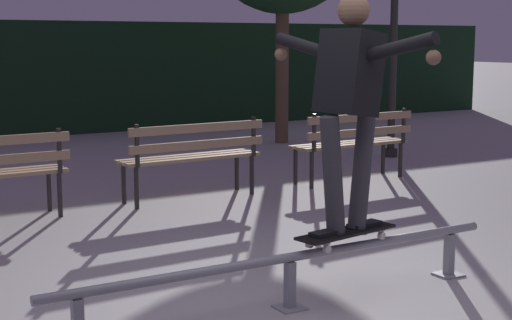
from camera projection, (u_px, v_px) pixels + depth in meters
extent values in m
plane|color=#ADAAA8|center=(309.00, 319.00, 4.86)|extent=(90.00, 90.00, 0.00)
cylinder|color=gray|center=(290.00, 257.00, 4.99)|extent=(3.30, 0.06, 0.06)
cube|color=gray|center=(290.00, 285.00, 5.02)|extent=(0.06, 0.06, 0.31)
cube|color=gray|center=(290.00, 308.00, 5.04)|extent=(0.18, 0.18, 0.01)
cube|color=gray|center=(449.00, 255.00, 5.73)|extent=(0.06, 0.06, 0.31)
cube|color=gray|center=(448.00, 274.00, 5.76)|extent=(0.18, 0.18, 0.01)
cube|color=black|center=(346.00, 232.00, 5.20)|extent=(0.80, 0.33, 0.02)
cube|color=black|center=(346.00, 231.00, 5.20)|extent=(0.79, 0.31, 0.00)
cube|color=#9E9EA3|center=(373.00, 228.00, 5.38)|extent=(0.08, 0.18, 0.02)
cube|color=#9E9EA3|center=(318.00, 241.00, 5.04)|extent=(0.08, 0.18, 0.02)
cylinder|color=beige|center=(381.00, 236.00, 5.32)|extent=(0.06, 0.04, 0.05)
cylinder|color=beige|center=(364.00, 231.00, 5.44)|extent=(0.06, 0.04, 0.05)
cylinder|color=beige|center=(327.00, 249.00, 4.98)|extent=(0.06, 0.04, 0.05)
cylinder|color=beige|center=(310.00, 244.00, 5.10)|extent=(0.06, 0.04, 0.05)
cube|color=black|center=(365.00, 224.00, 5.32)|extent=(0.27, 0.14, 0.03)
cube|color=black|center=(328.00, 233.00, 5.08)|extent=(0.27, 0.14, 0.03)
cylinder|color=#333338|center=(362.00, 171.00, 5.23)|extent=(0.22, 0.16, 0.79)
cylinder|color=#333338|center=(333.00, 176.00, 5.05)|extent=(0.22, 0.16, 0.79)
cube|color=black|center=(349.00, 73.00, 5.04)|extent=(0.39, 0.41, 0.57)
cylinder|color=black|center=(396.00, 48.00, 4.73)|extent=(0.18, 0.61, 0.21)
cylinder|color=black|center=(309.00, 47.00, 5.30)|extent=(0.18, 0.61, 0.21)
sphere|color=brown|center=(433.00, 57.00, 4.53)|extent=(0.09, 0.09, 0.09)
sphere|color=brown|center=(281.00, 54.00, 5.52)|extent=(0.09, 0.09, 0.09)
sphere|color=brown|center=(354.00, 10.00, 5.00)|extent=(0.21, 0.21, 0.21)
cube|color=#282623|center=(49.00, 190.00, 7.89)|extent=(0.04, 0.04, 0.44)
cube|color=#282623|center=(60.00, 195.00, 7.63)|extent=(0.04, 0.04, 0.44)
cube|color=#282623|center=(59.00, 151.00, 7.53)|extent=(0.04, 0.04, 0.44)
cube|color=#282623|center=(237.00, 171.00, 9.01)|extent=(0.04, 0.04, 0.44)
cube|color=#282623|center=(252.00, 175.00, 8.74)|extent=(0.04, 0.04, 0.44)
cube|color=#282623|center=(254.00, 137.00, 8.64)|extent=(0.04, 0.04, 0.44)
cube|color=#282623|center=(124.00, 183.00, 8.24)|extent=(0.04, 0.04, 0.44)
cube|color=#282623|center=(136.00, 188.00, 7.98)|extent=(0.04, 0.04, 0.44)
cube|color=#282623|center=(137.00, 146.00, 7.88)|extent=(0.04, 0.04, 0.44)
cube|color=#A38460|center=(183.00, 156.00, 8.57)|extent=(1.60, 0.15, 0.04)
cube|color=#A38460|center=(189.00, 158.00, 8.46)|extent=(1.60, 0.15, 0.04)
cube|color=#A38460|center=(196.00, 159.00, 8.34)|extent=(1.60, 0.15, 0.04)
cube|color=#A38460|center=(199.00, 145.00, 8.26)|extent=(1.60, 0.10, 0.09)
cube|color=#A38460|center=(198.00, 128.00, 8.23)|extent=(1.60, 0.10, 0.09)
cube|color=#282623|center=(383.00, 157.00, 10.12)|extent=(0.04, 0.04, 0.44)
cube|color=#282623|center=(400.00, 160.00, 9.85)|extent=(0.04, 0.04, 0.44)
cube|color=#282623|center=(404.00, 126.00, 9.75)|extent=(0.04, 0.04, 0.44)
cube|color=#282623|center=(295.00, 166.00, 9.36)|extent=(0.04, 0.04, 0.44)
cube|color=#282623|center=(312.00, 170.00, 9.09)|extent=(0.04, 0.04, 0.44)
cube|color=#282623|center=(314.00, 133.00, 8.99)|extent=(0.04, 0.04, 0.44)
cube|color=#A38460|center=(342.00, 143.00, 9.68)|extent=(1.60, 0.15, 0.04)
cube|color=#A38460|center=(350.00, 144.00, 9.57)|extent=(1.60, 0.15, 0.04)
cube|color=#A38460|center=(357.00, 145.00, 9.45)|extent=(1.60, 0.15, 0.04)
cube|color=#A38460|center=(361.00, 132.00, 9.37)|extent=(1.60, 0.10, 0.09)
cube|color=#A38460|center=(361.00, 118.00, 9.34)|extent=(1.60, 0.10, 0.09)
cylinder|color=brown|center=(282.00, 69.00, 13.02)|extent=(0.22, 0.22, 2.50)
cylinder|color=#282623|center=(394.00, 35.00, 11.35)|extent=(0.11, 0.11, 3.60)
cylinder|color=#282623|center=(391.00, 153.00, 11.61)|extent=(0.20, 0.20, 0.12)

